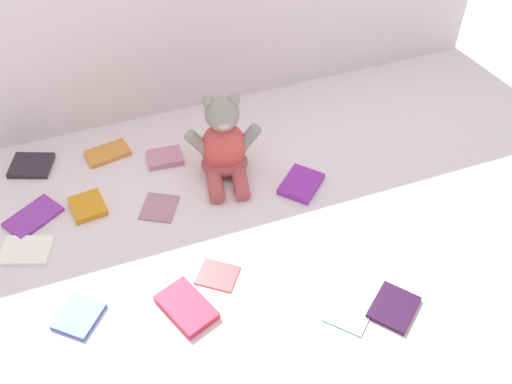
{
  "coord_description": "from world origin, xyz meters",
  "views": [
    {
      "loc": [
        -0.37,
        -1.08,
        1.17
      ],
      "look_at": [
        -0.01,
        -0.1,
        0.1
      ],
      "focal_mm": 42.14,
      "sensor_mm": 36.0,
      "label": 1
    }
  ],
  "objects_px": {
    "book_case_6": "(301,184)",
    "book_case_13": "(165,158)",
    "book_case_10": "(31,165)",
    "book_case_12": "(186,307)",
    "book_case_0": "(88,206)",
    "book_case_1": "(108,153)",
    "book_case_7": "(350,310)",
    "book_case_3": "(26,250)",
    "book_case_4": "(159,207)",
    "book_case_2": "(33,217)",
    "book_case_8": "(394,307)",
    "book_case_11": "(218,275)",
    "teddy_bear": "(224,146)",
    "book_case_5": "(79,316)"
  },
  "relations": [
    {
      "from": "book_case_6",
      "to": "book_case_13",
      "type": "relative_size",
      "value": 1.2
    },
    {
      "from": "book_case_6",
      "to": "book_case_10",
      "type": "height_order",
      "value": "book_case_6"
    },
    {
      "from": "book_case_10",
      "to": "book_case_12",
      "type": "xyz_separation_m",
      "value": [
        0.28,
        -0.61,
        0.0
      ]
    },
    {
      "from": "book_case_0",
      "to": "book_case_1",
      "type": "distance_m",
      "value": 0.21
    },
    {
      "from": "book_case_7",
      "to": "book_case_3",
      "type": "bearing_deg",
      "value": 15.18
    },
    {
      "from": "book_case_4",
      "to": "book_case_2",
      "type": "bearing_deg",
      "value": -164.5
    },
    {
      "from": "book_case_1",
      "to": "book_case_8",
      "type": "xyz_separation_m",
      "value": [
        0.52,
        -0.75,
        -0.0
      ]
    },
    {
      "from": "book_case_0",
      "to": "book_case_6",
      "type": "height_order",
      "value": "same"
    },
    {
      "from": "book_case_3",
      "to": "book_case_12",
      "type": "bearing_deg",
      "value": 67.36
    },
    {
      "from": "book_case_1",
      "to": "book_case_11",
      "type": "bearing_deg",
      "value": 7.74
    },
    {
      "from": "book_case_7",
      "to": "book_case_10",
      "type": "height_order",
      "value": "book_case_10"
    },
    {
      "from": "teddy_bear",
      "to": "book_case_0",
      "type": "xyz_separation_m",
      "value": [
        -0.39,
        -0.01,
        -0.09
      ]
    },
    {
      "from": "book_case_5",
      "to": "book_case_0",
      "type": "bearing_deg",
      "value": 118.43
    },
    {
      "from": "book_case_2",
      "to": "book_case_11",
      "type": "distance_m",
      "value": 0.52
    },
    {
      "from": "book_case_5",
      "to": "book_case_11",
      "type": "distance_m",
      "value": 0.33
    },
    {
      "from": "book_case_6",
      "to": "book_case_10",
      "type": "xyz_separation_m",
      "value": [
        -0.69,
        0.33,
        -0.0
      ]
    },
    {
      "from": "book_case_2",
      "to": "book_case_10",
      "type": "bearing_deg",
      "value": 143.81
    },
    {
      "from": "book_case_12",
      "to": "book_case_3",
      "type": "bearing_deg",
      "value": 116.32
    },
    {
      "from": "book_case_1",
      "to": "book_case_7",
      "type": "bearing_deg",
      "value": 20.14
    },
    {
      "from": "book_case_0",
      "to": "book_case_4",
      "type": "distance_m",
      "value": 0.19
    },
    {
      "from": "book_case_4",
      "to": "book_case_6",
      "type": "height_order",
      "value": "book_case_6"
    },
    {
      "from": "book_case_8",
      "to": "book_case_7",
      "type": "bearing_deg",
      "value": 34.64
    },
    {
      "from": "book_case_1",
      "to": "book_case_12",
      "type": "relative_size",
      "value": 0.88
    },
    {
      "from": "book_case_8",
      "to": "book_case_13",
      "type": "xyz_separation_m",
      "value": [
        -0.37,
        0.67,
        0.0
      ]
    },
    {
      "from": "book_case_0",
      "to": "book_case_2",
      "type": "xyz_separation_m",
      "value": [
        -0.14,
        0.01,
        -0.0
      ]
    },
    {
      "from": "book_case_5",
      "to": "book_case_7",
      "type": "height_order",
      "value": "book_case_5"
    },
    {
      "from": "book_case_12",
      "to": "book_case_5",
      "type": "bearing_deg",
      "value": 143.67
    },
    {
      "from": "book_case_2",
      "to": "book_case_5",
      "type": "xyz_separation_m",
      "value": [
        0.07,
        -0.34,
        0.0
      ]
    },
    {
      "from": "book_case_0",
      "to": "book_case_2",
      "type": "distance_m",
      "value": 0.14
    },
    {
      "from": "book_case_6",
      "to": "book_case_12",
      "type": "distance_m",
      "value": 0.49
    },
    {
      "from": "book_case_2",
      "to": "book_case_11",
      "type": "xyz_separation_m",
      "value": [
        0.39,
        -0.34,
        -0.0
      ]
    },
    {
      "from": "book_case_0",
      "to": "book_case_12",
      "type": "bearing_deg",
      "value": 106.04
    },
    {
      "from": "book_case_13",
      "to": "book_case_11",
      "type": "bearing_deg",
      "value": 7.35
    },
    {
      "from": "teddy_bear",
      "to": "book_case_10",
      "type": "distance_m",
      "value": 0.56
    },
    {
      "from": "book_case_0",
      "to": "book_case_2",
      "type": "height_order",
      "value": "book_case_0"
    },
    {
      "from": "book_case_8",
      "to": "book_case_12",
      "type": "relative_size",
      "value": 0.79
    },
    {
      "from": "book_case_1",
      "to": "book_case_6",
      "type": "distance_m",
      "value": 0.57
    },
    {
      "from": "book_case_13",
      "to": "book_case_12",
      "type": "bearing_deg",
      "value": -3.6
    },
    {
      "from": "book_case_5",
      "to": "book_case_3",
      "type": "bearing_deg",
      "value": 152.54
    },
    {
      "from": "book_case_13",
      "to": "book_case_10",
      "type": "bearing_deg",
      "value": -100.55
    },
    {
      "from": "book_case_6",
      "to": "book_case_13",
      "type": "distance_m",
      "value": 0.4
    },
    {
      "from": "book_case_0",
      "to": "book_case_12",
      "type": "height_order",
      "value": "same"
    },
    {
      "from": "book_case_0",
      "to": "book_case_7",
      "type": "relative_size",
      "value": 0.88
    },
    {
      "from": "book_case_3",
      "to": "book_case_8",
      "type": "distance_m",
      "value": 0.9
    },
    {
      "from": "book_case_2",
      "to": "book_case_8",
      "type": "xyz_separation_m",
      "value": [
        0.74,
        -0.57,
        0.0
      ]
    },
    {
      "from": "book_case_4",
      "to": "book_case_11",
      "type": "height_order",
      "value": "same"
    },
    {
      "from": "book_case_0",
      "to": "book_case_3",
      "type": "xyz_separation_m",
      "value": [
        -0.17,
        -0.09,
        -0.0
      ]
    },
    {
      "from": "book_case_2",
      "to": "book_case_8",
      "type": "height_order",
      "value": "book_case_8"
    },
    {
      "from": "book_case_0",
      "to": "book_case_11",
      "type": "relative_size",
      "value": 1.01
    },
    {
      "from": "book_case_13",
      "to": "book_case_8",
      "type": "bearing_deg",
      "value": 33.76
    }
  ]
}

